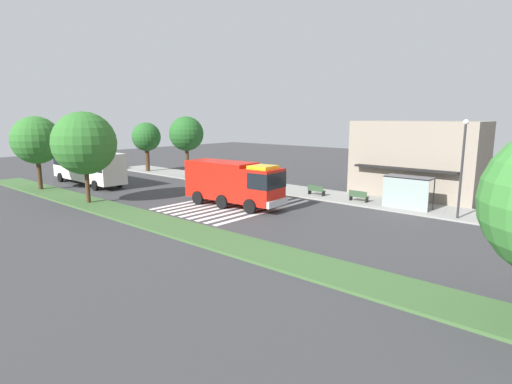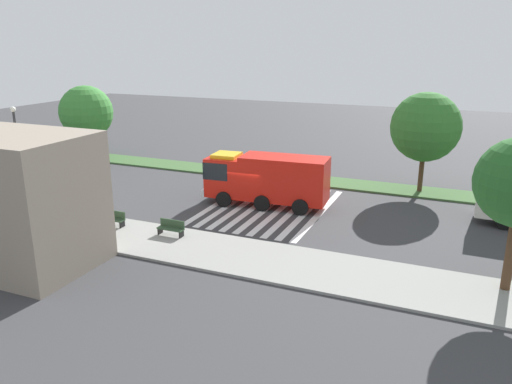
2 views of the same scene
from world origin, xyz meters
The scene contains 16 objects.
ground_plane centered at (0.00, 0.00, 0.00)m, with size 120.00×120.00×0.00m, color #38383A.
sidewalk centered at (0.00, 8.39, 0.07)m, with size 60.00×4.58×0.14m, color gray.
median_strip centered at (0.00, -7.60, 0.07)m, with size 60.00×3.00×0.14m, color #3D6033.
crosswalk centered at (-1.56, 0.00, 0.01)m, with size 7.65×10.98×0.01m.
fire_truck centered at (-1.03, -0.26, 2.00)m, with size 8.74×3.31×3.53m.
parked_car_west centered at (-30.15, 4.90, 0.88)m, with size 4.29×2.13×1.71m.
transit_bus centered at (-20.28, -2.75, 2.09)m, with size 11.45×3.03×3.52m.
bus_stop_shelter centered at (9.77, 7.37, 1.89)m, with size 3.50×1.40×2.46m.
bench_near_shelter centered at (5.77, 7.40, 0.59)m, with size 1.60×0.50×0.90m.
bench_west_of_shelter centered at (1.61, 7.40, 0.59)m, with size 1.60×0.50×0.90m.
street_lamp centered at (13.67, 6.70, 4.10)m, with size 0.36×0.36×6.78m.
storefront_building centered at (8.27, 13.35, 3.35)m, with size 10.72×6.16×6.71m.
sidewalk_tree_far_west centered at (-23.94, 7.10, 4.49)m, with size 3.64×3.64×6.23m.
sidewalk_tree_west centered at (-15.94, 7.10, 5.13)m, with size 3.94×3.94×6.99m.
median_tree_far_west centered at (-20.33, -7.60, 4.87)m, with size 4.53×4.53×7.01m.
median_tree_west centered at (-10.75, -7.60, 4.98)m, with size 5.05×5.05×7.38m.
Camera 1 is at (21.33, -23.34, 7.10)m, focal length 28.73 mm.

